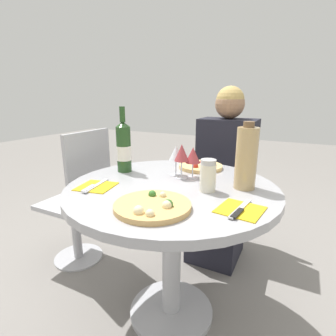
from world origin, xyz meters
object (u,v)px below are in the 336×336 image
at_px(chair_behind_diner, 227,188).
at_px(dining_table, 172,212).
at_px(chair_empty_side, 80,202).
at_px(tall_carafe, 246,158).
at_px(wine_bottle, 124,147).
at_px(seated_diner, 222,182).
at_px(pizza_large, 153,206).

bearing_deg(chair_behind_diner, dining_table, 86.67).
relative_size(chair_empty_side, tall_carafe, 3.10).
bearing_deg(dining_table, chair_behind_diner, 86.67).
bearing_deg(chair_empty_side, dining_table, -100.52).
bearing_deg(wine_bottle, seated_diner, 58.17).
height_order(chair_behind_diner, tall_carafe, tall_carafe).
distance_m(dining_table, seated_diner, 0.70).
bearing_deg(dining_table, seated_diner, 85.99).
relative_size(chair_behind_diner, seated_diner, 0.77).
height_order(wine_bottle, tall_carafe, wine_bottle).
height_order(chair_behind_diner, seated_diner, seated_diner).
distance_m(chair_behind_diner, chair_empty_side, 1.05).
height_order(dining_table, chair_empty_side, chair_empty_side).
bearing_deg(wine_bottle, pizza_large, -42.85).
relative_size(seated_diner, pizza_large, 4.15).
height_order(seated_diner, chair_empty_side, seated_diner).
relative_size(dining_table, tall_carafe, 3.29).
distance_m(chair_behind_diner, tall_carafe, 0.87).
distance_m(dining_table, pizza_large, 0.30).
distance_m(chair_empty_side, tall_carafe, 1.11).
bearing_deg(pizza_large, chair_empty_side, 153.02).
distance_m(chair_behind_diner, pizza_large, 1.14).
distance_m(wine_bottle, tall_carafe, 0.63).
bearing_deg(dining_table, wine_bottle, 164.55).
distance_m(chair_empty_side, wine_bottle, 0.57).
relative_size(chair_behind_diner, pizza_large, 3.21).
bearing_deg(wine_bottle, dining_table, -15.45).
height_order(dining_table, wine_bottle, wine_bottle).
height_order(chair_behind_diner, wine_bottle, wine_bottle).
relative_size(seated_diner, tall_carafe, 4.01).
height_order(dining_table, chair_behind_diner, chair_behind_diner).
bearing_deg(seated_diner, dining_table, 85.99).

